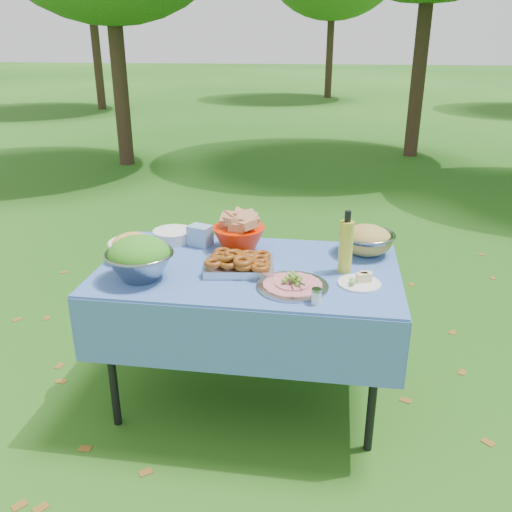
{
  "coord_description": "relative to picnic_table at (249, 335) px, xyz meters",
  "views": [
    {
      "loc": [
        0.4,
        -2.41,
        1.81
      ],
      "look_at": [
        0.04,
        0.0,
        0.82
      ],
      "focal_mm": 38.0,
      "sensor_mm": 36.0,
      "label": 1
    }
  ],
  "objects": [
    {
      "name": "plate_stack",
      "position": [
        -0.47,
        0.31,
        0.41
      ],
      "size": [
        0.27,
        0.27,
        0.06
      ],
      "primitive_type": "cylinder",
      "rotation": [
        0.0,
        0.0,
        -0.27
      ],
      "color": "white",
      "rests_on": "picnic_table"
    },
    {
      "name": "pasta_bowl_white",
      "position": [
        -0.6,
        0.03,
        0.45
      ],
      "size": [
        0.29,
        0.29,
        0.13
      ],
      "primitive_type": null,
      "rotation": [
        0.0,
        0.0,
        0.28
      ],
      "color": "white",
      "rests_on": "picnic_table"
    },
    {
      "name": "fried_tray",
      "position": [
        -0.04,
        -0.04,
        0.42
      ],
      "size": [
        0.36,
        0.28,
        0.08
      ],
      "primitive_type": "cube",
      "rotation": [
        0.0,
        0.0,
        0.15
      ],
      "color": "silver",
      "rests_on": "picnic_table"
    },
    {
      "name": "charcuterie_platter",
      "position": [
        0.23,
        -0.2,
        0.42
      ],
      "size": [
        0.41,
        0.41,
        0.07
      ],
      "primitive_type": "cylinder",
      "rotation": [
        0.0,
        0.0,
        0.32
      ],
      "color": "#9D9FA4",
      "rests_on": "picnic_table"
    },
    {
      "name": "sanitizer_bottle",
      "position": [
        -0.05,
        0.39,
        0.46
      ],
      "size": [
        0.06,
        0.06,
        0.15
      ],
      "primitive_type": "cylinder",
      "rotation": [
        0.0,
        0.0,
        0.16
      ],
      "color": "pink",
      "rests_on": "picnic_table"
    },
    {
      "name": "pasta_bowl_steel",
      "position": [
        0.58,
        0.28,
        0.46
      ],
      "size": [
        0.31,
        0.31,
        0.15
      ],
      "primitive_type": null,
      "rotation": [
        0.0,
        0.0,
        -0.1
      ],
      "color": "gray",
      "rests_on": "picnic_table"
    },
    {
      "name": "bread_bowl",
      "position": [
        -0.09,
        0.25,
        0.47
      ],
      "size": [
        0.28,
        0.28,
        0.19
      ],
      "primitive_type": null,
      "rotation": [
        0.0,
        0.0,
        -0.01
      ],
      "color": "red",
      "rests_on": "picnic_table"
    },
    {
      "name": "salad_bowl",
      "position": [
        -0.48,
        -0.2,
        0.48
      ],
      "size": [
        0.37,
        0.37,
        0.21
      ],
      "primitive_type": null,
      "rotation": [
        0.0,
        0.0,
        0.22
      ],
      "color": "gray",
      "rests_on": "picnic_table"
    },
    {
      "name": "cheese_plate",
      "position": [
        0.53,
        -0.12,
        0.41
      ],
      "size": [
        0.26,
        0.26,
        0.05
      ],
      "primitive_type": "cylinder",
      "rotation": [
        0.0,
        0.0,
        0.43
      ],
      "color": "white",
      "rests_on": "picnic_table"
    },
    {
      "name": "wipes_box",
      "position": [
        -0.31,
        0.27,
        0.43
      ],
      "size": [
        0.14,
        0.12,
        0.11
      ],
      "primitive_type": "cube",
      "rotation": [
        0.0,
        0.0,
        -0.33
      ],
      "color": "#84ACDC",
      "rests_on": "picnic_table"
    },
    {
      "name": "shaker",
      "position": [
        0.35,
        -0.34,
        0.42
      ],
      "size": [
        0.06,
        0.06,
        0.07
      ],
      "primitive_type": "cylinder",
      "rotation": [
        0.0,
        0.0,
        0.38
      ],
      "color": "white",
      "rests_on": "picnic_table"
    },
    {
      "name": "ground",
      "position": [
        0.0,
        0.0,
        -0.38
      ],
      "size": [
        80.0,
        80.0,
        0.0
      ],
      "primitive_type": "plane",
      "color": "#0C3B0A",
      "rests_on": "ground"
    },
    {
      "name": "oil_bottle",
      "position": [
        0.47,
        0.02,
        0.53
      ],
      "size": [
        0.08,
        0.08,
        0.3
      ],
      "primitive_type": "cylinder",
      "rotation": [
        0.0,
        0.0,
        0.18
      ],
      "color": "gold",
      "rests_on": "picnic_table"
    },
    {
      "name": "picnic_table",
      "position": [
        0.0,
        0.0,
        0.0
      ],
      "size": [
        1.46,
        0.86,
        0.76
      ],
      "primitive_type": "cube",
      "color": "#7CABEF",
      "rests_on": "ground"
    }
  ]
}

